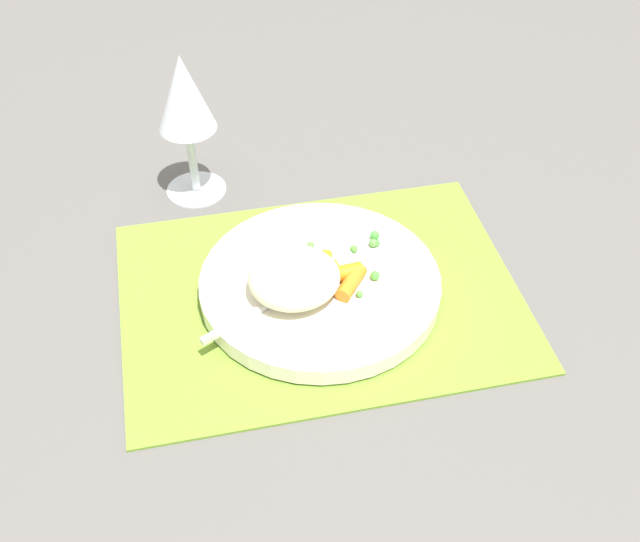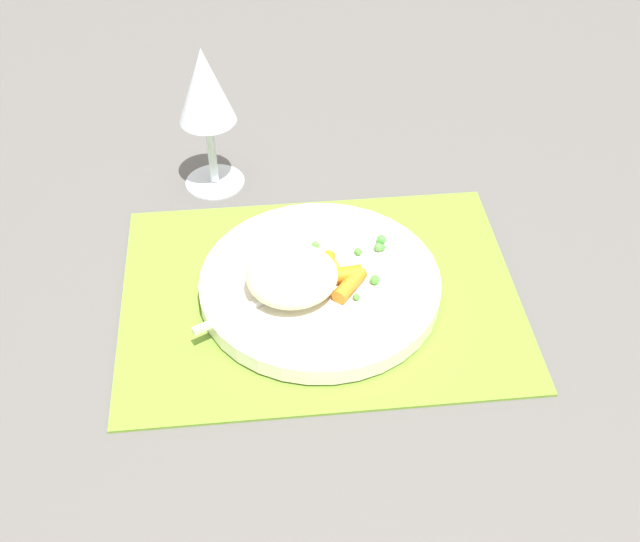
% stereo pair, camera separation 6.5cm
% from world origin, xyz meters
% --- Properties ---
extents(ground_plane, '(2.40, 2.40, 0.00)m').
position_xyz_m(ground_plane, '(0.00, 0.00, 0.00)').
color(ground_plane, '#565451').
extents(placemat, '(0.40, 0.30, 0.01)m').
position_xyz_m(placemat, '(0.00, 0.00, 0.00)').
color(placemat, olive).
rests_on(placemat, ground_plane).
extents(plate, '(0.24, 0.24, 0.02)m').
position_xyz_m(plate, '(0.00, 0.00, 0.02)').
color(plate, silver).
rests_on(plate, placemat).
extents(rice_mound, '(0.09, 0.08, 0.04)m').
position_xyz_m(rice_mound, '(-0.03, -0.02, 0.05)').
color(rice_mound, beige).
rests_on(rice_mound, plate).
extents(carrot_portion, '(0.07, 0.07, 0.02)m').
position_xyz_m(carrot_portion, '(0.01, -0.01, 0.03)').
color(carrot_portion, orange).
rests_on(carrot_portion, plate).
extents(pea_scatter, '(0.10, 0.09, 0.01)m').
position_xyz_m(pea_scatter, '(0.03, 0.01, 0.03)').
color(pea_scatter, green).
rests_on(pea_scatter, plate).
extents(fork, '(0.17, 0.09, 0.01)m').
position_xyz_m(fork, '(-0.02, -0.01, 0.03)').
color(fork, silver).
rests_on(fork, plate).
extents(wine_glass, '(0.07, 0.07, 0.18)m').
position_xyz_m(wine_glass, '(-0.11, 0.20, 0.12)').
color(wine_glass, silver).
rests_on(wine_glass, ground_plane).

